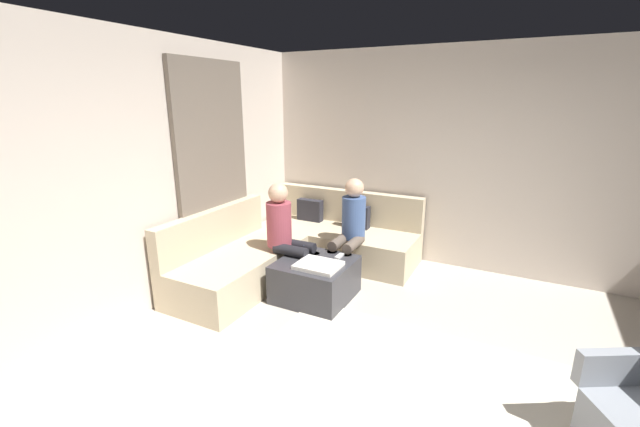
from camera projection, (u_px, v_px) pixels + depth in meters
name	position (u px, v px, depth m)	size (l,w,h in m)	color
wall_back	(493.00, 163.00, 4.74)	(6.00, 0.12, 2.70)	beige
wall_left	(103.00, 186.00, 3.53)	(0.12, 6.00, 2.70)	beige
curtain_panel	(214.00, 174.00, 4.62)	(0.06, 1.10, 2.50)	#726659
area_rug	(402.00, 411.00, 2.78)	(2.60, 2.20, 0.01)	beige
sectional_couch	(297.00, 248.00, 5.05)	(2.10, 2.55, 0.87)	#C6B593
ottoman	(315.00, 279.00, 4.33)	(0.76, 0.76, 0.42)	#333338
folded_blanket	(318.00, 265.00, 4.12)	(0.44, 0.36, 0.04)	white
coffee_mug	(306.00, 248.00, 4.50)	(0.08, 0.08, 0.10)	#334C72
game_remote	(339.00, 256.00, 4.37)	(0.05, 0.15, 0.02)	white
person_on_couch_back	(350.00, 226.00, 4.68)	(0.30, 0.60, 1.20)	brown
person_on_couch_side	(287.00, 232.00, 4.47)	(0.60, 0.30, 1.20)	black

